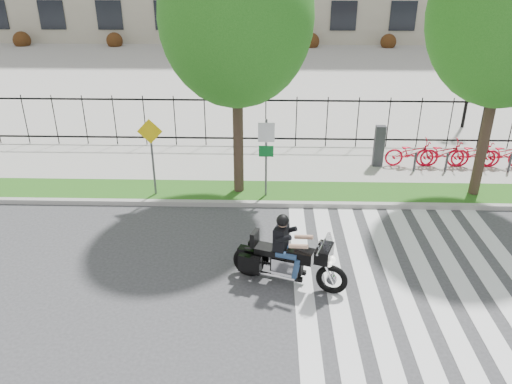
{
  "coord_description": "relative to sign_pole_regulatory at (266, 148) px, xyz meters",
  "views": [
    {
      "loc": [
        1.36,
        -9.73,
        7.03
      ],
      "look_at": [
        0.99,
        3.0,
        1.01
      ],
      "focal_mm": 35.0,
      "sensor_mm": 36.0,
      "label": 1
    }
  ],
  "objects": [
    {
      "name": "lamp_post_right",
      "position": [
        8.74,
        7.42,
        1.47
      ],
      "size": [
        1.06,
        0.7,
        4.25
      ],
      "color": "black",
      "rests_on": "ground"
    },
    {
      "name": "curb",
      "position": [
        -1.26,
        -0.48,
        -1.66
      ],
      "size": [
        60.0,
        0.2,
        0.15
      ],
      "primitive_type": "cube",
      "color": "#9E9C95",
      "rests_on": "ground"
    },
    {
      "name": "iron_fence",
      "position": [
        -1.26,
        4.62,
        -0.59
      ],
      "size": [
        30.0,
        0.06,
        2.0
      ],
      "primitive_type": null,
      "color": "black",
      "rests_on": "sidewalk"
    },
    {
      "name": "grass_verge",
      "position": [
        -1.26,
        0.37,
        -1.66
      ],
      "size": [
        60.0,
        1.5,
        0.15
      ],
      "primitive_type": "cube",
      "color": "#1B5B16",
      "rests_on": "ground"
    },
    {
      "name": "crosswalk_stripes",
      "position": [
        3.57,
        -4.58,
        -1.73
      ],
      "size": [
        5.7,
        8.0,
        0.01
      ],
      "primitive_type": null,
      "color": "silver",
      "rests_on": "ground"
    },
    {
      "name": "plaza",
      "position": [
        -1.26,
        20.42,
        -1.69
      ],
      "size": [
        80.0,
        34.0,
        0.1
      ],
      "primitive_type": "cube",
      "color": "#A39F98",
      "rests_on": "ground"
    },
    {
      "name": "sidewalk",
      "position": [
        -1.26,
        2.87,
        -1.66
      ],
      "size": [
        60.0,
        3.5,
        0.15
      ],
      "primitive_type": "cube",
      "color": "#A39F98",
      "rests_on": "ground"
    },
    {
      "name": "street_tree_2",
      "position": [
        6.67,
        0.37,
        3.82
      ],
      "size": [
        4.47,
        4.47,
        7.99
      ],
      "color": "#37261E",
      "rests_on": "grass_verge"
    },
    {
      "name": "motorcycle_rider",
      "position": [
        0.57,
        -4.49,
        -1.02
      ],
      "size": [
        2.7,
        1.36,
        2.17
      ],
      "color": "black",
      "rests_on": "ground"
    },
    {
      "name": "sign_pole_regulatory",
      "position": [
        0.0,
        0.0,
        0.0
      ],
      "size": [
        0.5,
        0.09,
        2.5
      ],
      "color": "#59595B",
      "rests_on": "grass_verge"
    },
    {
      "name": "street_tree_1",
      "position": [
        -0.88,
        0.37,
        3.73
      ],
      "size": [
        4.41,
        4.41,
        7.87
      ],
      "color": "#37261E",
      "rests_on": "grass_verge"
    },
    {
      "name": "ground",
      "position": [
        -1.26,
        -4.58,
        -1.74
      ],
      "size": [
        120.0,
        120.0,
        0.0
      ],
      "primitive_type": "plane",
      "color": "#363638",
      "rests_on": "ground"
    },
    {
      "name": "sign_pole_warning",
      "position": [
        -3.52,
        0.0,
        0.0
      ],
      "size": [
        0.78,
        0.09,
        2.49
      ],
      "color": "#59595B",
      "rests_on": "grass_verge"
    }
  ]
}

